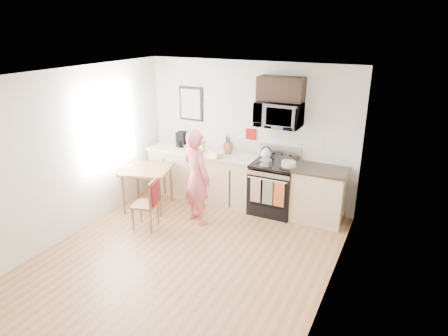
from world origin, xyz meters
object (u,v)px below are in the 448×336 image
at_px(microwave, 279,114).
at_px(chair, 151,198).
at_px(dining_table, 147,173).
at_px(cake, 289,165).
at_px(person, 197,177).
at_px(range, 273,189).

height_order(microwave, chair, microwave).
bearing_deg(microwave, dining_table, -156.15).
bearing_deg(microwave, chair, -134.76).
height_order(dining_table, cake, cake).
xyz_separation_m(microwave, dining_table, (-2.11, -0.93, -1.09)).
xyz_separation_m(person, cake, (1.31, 0.81, 0.17)).
bearing_deg(dining_table, cake, 16.88).
relative_size(range, dining_table, 1.33).
relative_size(dining_table, chair, 1.02).
bearing_deg(chair, person, 33.00).
bearing_deg(range, person, -138.46).
xyz_separation_m(dining_table, cake, (2.39, 0.73, 0.30)).
xyz_separation_m(person, chair, (-0.53, -0.56, -0.25)).
xyz_separation_m(chair, cake, (1.84, 1.37, 0.42)).
distance_m(microwave, chair, 2.53).
bearing_deg(chair, dining_table, 117.07).
xyz_separation_m(range, microwave, (-0.00, 0.10, 1.32)).
height_order(range, dining_table, range).
height_order(person, chair, person).
xyz_separation_m(microwave, person, (-1.03, -1.02, -0.95)).
height_order(microwave, person, microwave).
relative_size(person, chair, 1.88).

